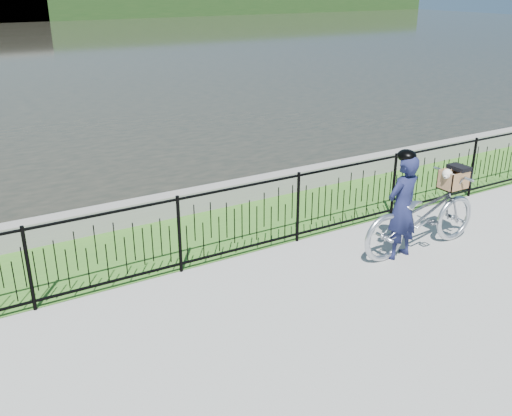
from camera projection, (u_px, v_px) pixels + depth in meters
ground at (303, 303)px, 7.33m from camera, size 120.00×120.00×0.00m
grass_strip at (213, 232)px, 9.41m from camera, size 60.00×2.00×0.01m
quay_wall at (187, 202)px, 10.13m from camera, size 60.00×0.30×0.40m
fence at (242, 220)px, 8.40m from camera, size 14.00×0.06×1.15m
far_building_right at (13, 5)px, 56.30m from camera, size 6.00×3.00×3.20m
bicycle_rig at (422, 214)px, 8.59m from camera, size 2.19×0.77×1.26m
cyclist at (402, 206)px, 8.28m from camera, size 0.62×0.44×1.65m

